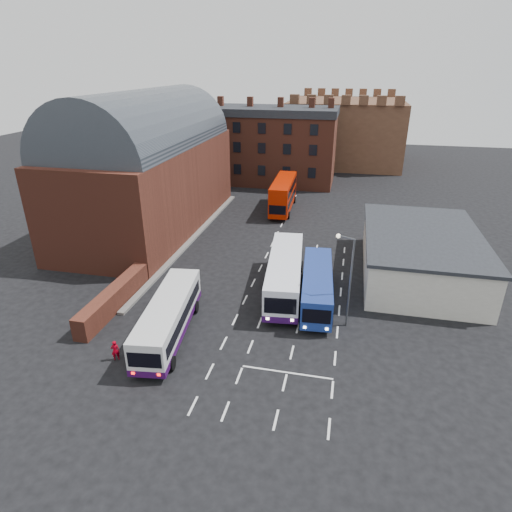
% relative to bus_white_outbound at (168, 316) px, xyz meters
% --- Properties ---
extents(ground, '(180.00, 180.00, 0.00)m').
position_rel_bus_white_outbound_xyz_m(ground, '(4.17, 0.72, -1.72)').
color(ground, black).
extents(railway_station, '(12.00, 28.00, 16.00)m').
position_rel_bus_white_outbound_xyz_m(railway_station, '(-11.33, 21.72, 5.91)').
color(railway_station, '#602B1E').
rests_on(railway_station, ground).
extents(forecourt_wall, '(1.20, 10.00, 1.80)m').
position_rel_bus_white_outbound_xyz_m(forecourt_wall, '(-6.03, 2.72, -0.82)').
color(forecourt_wall, '#602B1E').
rests_on(forecourt_wall, ground).
extents(cream_building, '(10.40, 16.40, 4.25)m').
position_rel_bus_white_outbound_xyz_m(cream_building, '(19.17, 14.72, 0.43)').
color(cream_building, beige).
rests_on(cream_building, ground).
extents(brick_terrace, '(22.00, 10.00, 11.00)m').
position_rel_bus_white_outbound_xyz_m(brick_terrace, '(-1.83, 46.72, 3.78)').
color(brick_terrace, brown).
rests_on(brick_terrace, ground).
extents(castle_keep, '(22.00, 22.00, 12.00)m').
position_rel_bus_white_outbound_xyz_m(castle_keep, '(10.17, 66.72, 4.28)').
color(castle_keep, brown).
rests_on(castle_keep, ground).
extents(bus_white_outbound, '(3.79, 10.92, 2.92)m').
position_rel_bus_white_outbound_xyz_m(bus_white_outbound, '(0.00, 0.00, 0.00)').
color(bus_white_outbound, silver).
rests_on(bus_white_outbound, ground).
extents(bus_white_inbound, '(3.95, 12.24, 3.28)m').
position_rel_bus_white_outbound_xyz_m(bus_white_inbound, '(7.24, 8.52, 0.21)').
color(bus_white_inbound, white).
rests_on(bus_white_inbound, ground).
extents(bus_blue, '(3.26, 10.54, 2.83)m').
position_rel_bus_white_outbound_xyz_m(bus_blue, '(10.17, 7.31, -0.05)').
color(bus_blue, navy).
rests_on(bus_blue, ground).
extents(bus_red_double, '(2.94, 10.76, 4.28)m').
position_rel_bus_white_outbound_xyz_m(bus_red_double, '(3.35, 31.38, 0.55)').
color(bus_red_double, '#AE1901').
rests_on(bus_red_double, ground).
extents(street_lamp, '(1.39, 0.74, 7.32)m').
position_rel_bus_white_outbound_xyz_m(street_lamp, '(12.54, 4.33, 2.69)').
color(street_lamp, '#55585D').
rests_on(street_lamp, ground).
extents(pedestrian_red, '(0.66, 0.58, 1.52)m').
position_rel_bus_white_outbound_xyz_m(pedestrian_red, '(-2.45, -3.49, -0.96)').
color(pedestrian_red, '#990011').
rests_on(pedestrian_red, ground).
extents(pedestrian_beige, '(0.91, 0.86, 1.49)m').
position_rel_bus_white_outbound_xyz_m(pedestrian_beige, '(-0.10, -3.43, -0.98)').
color(pedestrian_beige, tan).
rests_on(pedestrian_beige, ground).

